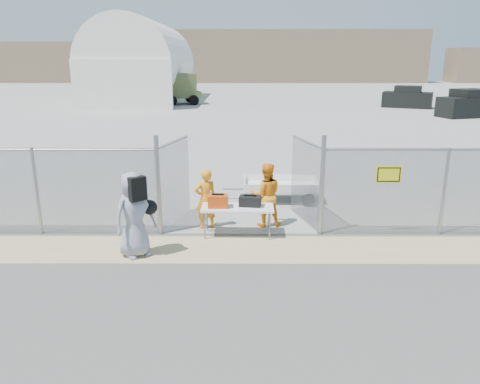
{
  "coord_description": "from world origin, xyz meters",
  "views": [
    {
      "loc": [
        0.05,
        -9.01,
        4.26
      ],
      "look_at": [
        0.0,
        2.0,
        1.1
      ],
      "focal_mm": 35.0,
      "sensor_mm": 36.0,
      "label": 1
    }
  ],
  "objects_px": {
    "security_worker_left": "(206,199)",
    "folding_table": "(237,221)",
    "security_worker_right": "(266,195)",
    "utility_trailer": "(280,189)",
    "visitor": "(134,215)"
  },
  "relations": [
    {
      "from": "security_worker_left",
      "to": "folding_table",
      "type": "bearing_deg",
      "value": 124.99
    },
    {
      "from": "security_worker_left",
      "to": "security_worker_right",
      "type": "bearing_deg",
      "value": 165.69
    },
    {
      "from": "utility_trailer",
      "to": "visitor",
      "type": "bearing_deg",
      "value": -128.69
    },
    {
      "from": "folding_table",
      "to": "visitor",
      "type": "xyz_separation_m",
      "value": [
        -2.25,
        -1.23,
        0.59
      ]
    },
    {
      "from": "folding_table",
      "to": "utility_trailer",
      "type": "height_order",
      "value": "folding_table"
    },
    {
      "from": "folding_table",
      "to": "utility_trailer",
      "type": "xyz_separation_m",
      "value": [
        1.3,
        3.01,
        -0.02
      ]
    },
    {
      "from": "folding_table",
      "to": "security_worker_right",
      "type": "bearing_deg",
      "value": 46.17
    },
    {
      "from": "security_worker_left",
      "to": "utility_trailer",
      "type": "bearing_deg",
      "value": -151.75
    },
    {
      "from": "security_worker_left",
      "to": "utility_trailer",
      "type": "relative_size",
      "value": 0.53
    },
    {
      "from": "folding_table",
      "to": "utility_trailer",
      "type": "bearing_deg",
      "value": 67.88
    },
    {
      "from": "security_worker_left",
      "to": "visitor",
      "type": "xyz_separation_m",
      "value": [
        -1.43,
        -1.78,
        0.18
      ]
    },
    {
      "from": "security_worker_right",
      "to": "utility_trailer",
      "type": "xyz_separation_m",
      "value": [
        0.57,
        2.28,
        -0.49
      ]
    },
    {
      "from": "security_worker_right",
      "to": "utility_trailer",
      "type": "bearing_deg",
      "value": -107.92
    },
    {
      "from": "visitor",
      "to": "security_worker_left",
      "type": "bearing_deg",
      "value": 12.1
    },
    {
      "from": "security_worker_right",
      "to": "visitor",
      "type": "relative_size",
      "value": 0.87
    }
  ]
}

